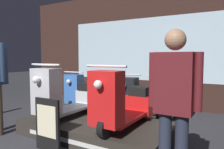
{
  "coord_description": "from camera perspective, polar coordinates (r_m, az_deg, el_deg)",
  "views": [
    {
      "loc": [
        2.44,
        -1.91,
        1.33
      ],
      "look_at": [
        0.15,
        1.97,
        0.98
      ],
      "focal_mm": 35.0,
      "sensor_mm": 36.0,
      "label": 1
    }
  ],
  "objects": [
    {
      "name": "display_platform",
      "position": [
        3.83,
        -4.21,
        -13.85
      ],
      "size": [
        2.5,
        1.29,
        0.26
      ],
      "color": "#2D2823",
      "rests_on": "ground_plane"
    },
    {
      "name": "scooter_display_right",
      "position": [
        3.35,
        3.02,
        -7.56
      ],
      "size": [
        0.6,
        1.55,
        0.98
      ],
      "color": "black",
      "rests_on": "display_platform"
    },
    {
      "name": "scooter_backrow_0",
      "position": [
        6.02,
        -6.84,
        -4.68
      ],
      "size": [
        0.6,
        1.55,
        0.98
      ],
      "color": "black",
      "rests_on": "ground_plane"
    },
    {
      "name": "scooter_backrow_3",
      "position": [
        4.99,
        14.46,
        -6.7
      ],
      "size": [
        0.6,
        1.55,
        0.98
      ],
      "color": "black",
      "rests_on": "ground_plane"
    },
    {
      "name": "scooter_backrow_2",
      "position": [
        5.25,
        6.47,
        -6.04
      ],
      "size": [
        0.6,
        1.55,
        0.98
      ],
      "color": "black",
      "rests_on": "ground_plane"
    },
    {
      "name": "scooter_backrow_1",
      "position": [
        5.6,
        -0.65,
        -5.35
      ],
      "size": [
        0.6,
        1.55,
        0.98
      ],
      "color": "black",
      "rests_on": "ground_plane"
    },
    {
      "name": "price_sign_board",
      "position": [
        3.3,
        -16.52,
        -12.43
      ],
      "size": [
        0.44,
        0.04,
        0.76
      ],
      "color": "black",
      "rests_on": "ground_plane"
    },
    {
      "name": "shop_wall_back",
      "position": [
        6.2,
        7.44,
        6.93
      ],
      "size": [
        7.92,
        0.09,
        3.2
      ],
      "color": "#331E19",
      "rests_on": "ground_plane"
    },
    {
      "name": "scooter_display_left",
      "position": [
        3.99,
        -11.51,
        -5.7
      ],
      "size": [
        0.6,
        1.55,
        0.98
      ],
      "color": "black",
      "rests_on": "display_platform"
    },
    {
      "name": "person_right_browsing",
      "position": [
        2.27,
        15.9,
        -6.11
      ],
      "size": [
        0.53,
        0.21,
        1.61
      ],
      "color": "#232838",
      "rests_on": "ground_plane"
    }
  ]
}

